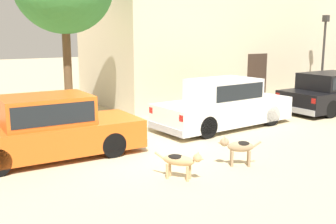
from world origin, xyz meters
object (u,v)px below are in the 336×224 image
(parked_sedan_third, at_px, (333,92))
(stray_dog_tan, at_px, (238,146))
(parked_sedan_second, at_px, (224,104))
(street_lamp, at_px, (324,46))
(stray_dog_spotted, at_px, (181,160))
(parked_sedan_nearest, at_px, (48,127))

(parked_sedan_third, relative_size, stray_dog_tan, 5.36)
(parked_sedan_second, height_order, parked_sedan_third, parked_sedan_second)
(parked_sedan_third, relative_size, street_lamp, 1.26)
(parked_sedan_third, distance_m, stray_dog_spotted, 9.64)
(stray_dog_spotted, height_order, stray_dog_tan, stray_dog_tan)
(stray_dog_spotted, height_order, street_lamp, street_lamp)
(parked_sedan_nearest, bearing_deg, parked_sedan_second, 3.88)
(stray_dog_spotted, bearing_deg, stray_dog_tan, 53.56)
(stray_dog_tan, height_order, street_lamp, street_lamp)
(parked_sedan_nearest, relative_size, parked_sedan_third, 0.98)
(stray_dog_spotted, bearing_deg, street_lamp, 77.33)
(parked_sedan_second, xyz_separation_m, parked_sedan_third, (5.35, -0.12, -0.02))
(parked_sedan_nearest, height_order, stray_dog_tan, parked_sedan_nearest)
(parked_sedan_nearest, relative_size, parked_sedan_second, 0.95)
(parked_sedan_second, bearing_deg, stray_dog_spotted, -143.95)
(parked_sedan_nearest, distance_m, parked_sedan_third, 10.98)
(stray_dog_spotted, distance_m, stray_dog_tan, 1.56)
(parked_sedan_second, xyz_separation_m, stray_dog_tan, (-2.23, -3.14, -0.30))
(parked_sedan_third, relative_size, stray_dog_spotted, 5.18)
(parked_sedan_nearest, bearing_deg, stray_dog_spotted, -56.23)
(parked_sedan_third, bearing_deg, parked_sedan_second, 178.43)
(stray_dog_spotted, relative_size, stray_dog_tan, 1.03)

